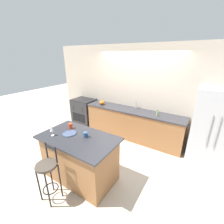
{
  "coord_description": "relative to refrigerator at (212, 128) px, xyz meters",
  "views": [
    {
      "loc": [
        1.67,
        -3.44,
        2.4
      ],
      "look_at": [
        -0.07,
        -0.67,
        1.15
      ],
      "focal_mm": 24.0,
      "sensor_mm": 36.0,
      "label": 1
    }
  ],
  "objects": [
    {
      "name": "ground_plane",
      "position": [
        -1.97,
        -0.25,
        -0.89
      ],
      "size": [
        18.0,
        18.0,
        0.0
      ],
      "primitive_type": "plane",
      "color": "beige"
    },
    {
      "name": "wall_back",
      "position": [
        -1.97,
        0.41,
        0.46
      ],
      "size": [
        6.0,
        0.07,
        2.7
      ],
      "color": "beige",
      "rests_on": "ground_plane"
    },
    {
      "name": "back_counter",
      "position": [
        -1.97,
        0.11,
        -0.44
      ],
      "size": [
        2.96,
        0.63,
        0.9
      ],
      "color": "#936038",
      "rests_on": "ground_plane"
    },
    {
      "name": "sink_faucet",
      "position": [
        -1.97,
        0.3,
        0.15
      ],
      "size": [
        0.02,
        0.13,
        0.22
      ],
      "color": "#ADAFB5",
      "rests_on": "back_counter"
    },
    {
      "name": "kitchen_island",
      "position": [
        -2.16,
        -1.94,
        -0.41
      ],
      "size": [
        1.51,
        0.89,
        0.95
      ],
      "color": "#936038",
      "rests_on": "ground_plane"
    },
    {
      "name": "refrigerator",
      "position": [
        0.0,
        0.0,
        0.0
      ],
      "size": [
        0.82,
        0.8,
        1.78
      ],
      "color": "#BCBCC1",
      "rests_on": "ground_plane"
    },
    {
      "name": "oven_range",
      "position": [
        -3.86,
        0.08,
        -0.42
      ],
      "size": [
        0.77,
        0.64,
        0.93
      ],
      "color": "#28282B",
      "rests_on": "ground_plane"
    },
    {
      "name": "bar_stool_near",
      "position": [
        -2.25,
        -2.59,
        -0.3
      ],
      "size": [
        0.34,
        0.34,
        1.04
      ],
      "color": "black",
      "rests_on": "ground_plane"
    },
    {
      "name": "dinner_plate",
      "position": [
        -2.39,
        -1.93,
        0.07
      ],
      "size": [
        0.27,
        0.27,
        0.02
      ],
      "color": "#425170",
      "rests_on": "kitchen_island"
    },
    {
      "name": "wine_glass",
      "position": [
        -2.62,
        -2.16,
        0.2
      ],
      "size": [
        0.07,
        0.07,
        0.2
      ],
      "color": "white",
      "rests_on": "kitchen_island"
    },
    {
      "name": "coffee_mug",
      "position": [
        -2.04,
        -1.86,
        0.11
      ],
      "size": [
        0.12,
        0.08,
        0.1
      ],
      "color": "#335689",
      "rests_on": "kitchen_island"
    },
    {
      "name": "tumbler_cup",
      "position": [
        -2.55,
        -1.76,
        0.11
      ],
      "size": [
        0.08,
        0.08,
        0.11
      ],
      "color": "red",
      "rests_on": "kitchen_island"
    },
    {
      "name": "pumpkin_decoration",
      "position": [
        -3.03,
        0.03,
        0.08
      ],
      "size": [
        0.17,
        0.17,
        0.16
      ],
      "color": "orange",
      "rests_on": "back_counter"
    },
    {
      "name": "soap_bottle",
      "position": [
        -1.24,
        0.03,
        0.08
      ],
      "size": [
        0.05,
        0.05,
        0.17
      ],
      "color": "#89B260",
      "rests_on": "back_counter"
    }
  ]
}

